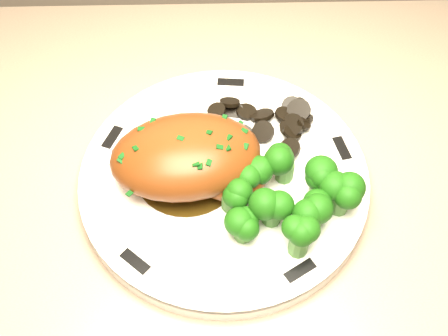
{
  "coord_description": "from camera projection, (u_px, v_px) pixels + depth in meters",
  "views": [
    {
      "loc": [
        0.39,
        1.36,
        1.41
      ],
      "look_at": [
        0.4,
        1.68,
        0.95
      ],
      "focal_mm": 45.0,
      "sensor_mm": 36.0,
      "label": 1
    }
  ],
  "objects": [
    {
      "name": "plate",
      "position": [
        224.0,
        179.0,
        0.57
      ],
      "size": [
        0.31,
        0.31,
        0.02
      ],
      "primitive_type": "cylinder",
      "rotation": [
        0.0,
        0.0,
        -0.07
      ],
      "color": "white",
      "rests_on": "counter"
    },
    {
      "name": "rim_accent_0",
      "position": [
        342.0,
        148.0,
        0.58
      ],
      "size": [
        0.02,
        0.03,
        0.0
      ],
      "primitive_type": "cube",
      "rotation": [
        0.0,
        0.0,
        1.8
      ],
      "color": "black",
      "rests_on": "plate"
    },
    {
      "name": "rim_accent_1",
      "position": [
        231.0,
        82.0,
        0.64
      ],
      "size": [
        0.03,
        0.01,
        0.0
      ],
      "primitive_type": "cube",
      "rotation": [
        0.0,
        0.0,
        3.06
      ],
      "color": "black",
      "rests_on": "plate"
    },
    {
      "name": "rim_accent_2",
      "position": [
        112.0,
        137.0,
        0.59
      ],
      "size": [
        0.02,
        0.03,
        0.0
      ],
      "primitive_type": "cube",
      "rotation": [
        0.0,
        0.0,
        4.31
      ],
      "color": "black",
      "rests_on": "plate"
    },
    {
      "name": "rim_accent_3",
      "position": [
        135.0,
        262.0,
        0.51
      ],
      "size": [
        0.03,
        0.03,
        0.0
      ],
      "primitive_type": "cube",
      "rotation": [
        0.0,
        0.0,
        5.57
      ],
      "color": "black",
      "rests_on": "plate"
    },
    {
      "name": "rim_accent_4",
      "position": [
        300.0,
        271.0,
        0.5
      ],
      "size": [
        0.03,
        0.02,
        0.0
      ],
      "primitive_type": "cube",
      "rotation": [
        0.0,
        0.0,
        6.83
      ],
      "color": "black",
      "rests_on": "plate"
    },
    {
      "name": "gravy_pool",
      "position": [
        187.0,
        173.0,
        0.57
      ],
      "size": [
        0.1,
        0.1,
        0.0
      ],
      "primitive_type": "cylinder",
      "color": "#362509",
      "rests_on": "plate"
    },
    {
      "name": "chicken_breast",
      "position": [
        191.0,
        158.0,
        0.54
      ],
      "size": [
        0.16,
        0.12,
        0.06
      ],
      "rotation": [
        0.0,
        0.0,
        0.12
      ],
      "color": "brown",
      "rests_on": "plate"
    },
    {
      "name": "mushroom_pile",
      "position": [
        259.0,
        130.0,
        0.59
      ],
      "size": [
        0.1,
        0.07,
        0.03
      ],
      "color": "black",
      "rests_on": "plate"
    },
    {
      "name": "broccoli_florets",
      "position": [
        285.0,
        198.0,
        0.52
      ],
      "size": [
        0.13,
        0.11,
        0.04
      ],
      "rotation": [
        0.0,
        0.0,
        -0.05
      ],
      "color": "#437531",
      "rests_on": "plate"
    }
  ]
}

